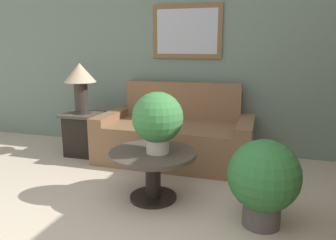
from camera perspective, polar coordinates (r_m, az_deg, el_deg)
name	(u,v)px	position (r m, az deg, el deg)	size (l,w,h in m)	color
wall_back	(182,55)	(4.54, 2.48, 11.18)	(7.48, 0.09, 2.60)	slate
couch_main	(176,137)	(4.15, 1.34, -2.92)	(1.91, 0.93, 0.96)	brown
coffee_table	(153,165)	(3.10, -2.64, -7.79)	(0.81, 0.81, 0.47)	black
side_table	(83,133)	(4.52, -14.53, -2.26)	(0.46, 0.46, 0.57)	black
table_lamp	(80,79)	(4.39, -15.06, 6.93)	(0.41, 0.41, 0.65)	#2D2823
potted_plant_on_table	(158,119)	(2.94, -1.83, 0.14)	(0.46, 0.46, 0.56)	beige
potted_plant_floor	(264,179)	(2.73, 16.31, -9.82)	(0.57, 0.57, 0.72)	#4C4742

